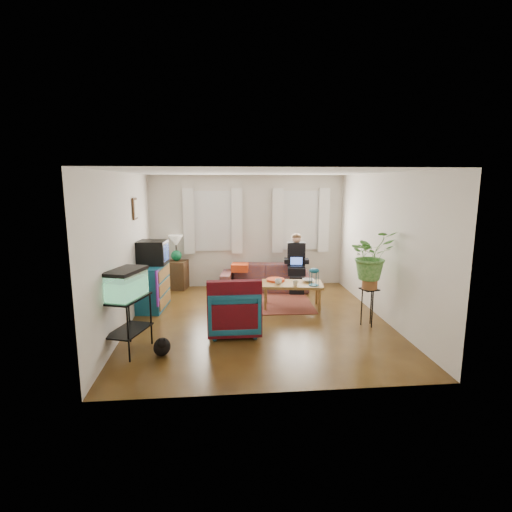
{
  "coord_description": "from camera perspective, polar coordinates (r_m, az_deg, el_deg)",
  "views": [
    {
      "loc": [
        -0.69,
        -6.78,
        2.44
      ],
      "look_at": [
        0.0,
        0.4,
        1.1
      ],
      "focal_mm": 28.0,
      "sensor_mm": 36.0,
      "label": 1
    }
  ],
  "objects": [
    {
      "name": "cup_b",
      "position": [
        7.67,
        5.64,
        -3.87
      ],
      "size": [
        0.12,
        0.12,
        0.1
      ],
      "primitive_type": "imported",
      "rotation": [
        0.0,
        0.0,
        -0.14
      ],
      "color": "beige",
      "rests_on": "coffee_table"
    },
    {
      "name": "curtains_left",
      "position": [
        9.23,
        -6.16,
        4.93
      ],
      "size": [
        1.36,
        0.06,
        1.5
      ],
      "primitive_type": "cube",
      "color": "white",
      "rests_on": "wall_back"
    },
    {
      "name": "window_left",
      "position": [
        9.31,
        -6.16,
        4.98
      ],
      "size": [
        1.08,
        0.04,
        1.38
      ],
      "primitive_type": "cube",
      "color": "white",
      "rests_on": "wall_back"
    },
    {
      "name": "plant_stand",
      "position": [
        7.16,
        15.75,
        -7.05
      ],
      "size": [
        0.34,
        0.34,
        0.66
      ],
      "primitive_type": "cube",
      "rotation": [
        0.0,
        0.0,
        0.27
      ],
      "color": "black",
      "rests_on": "floor"
    },
    {
      "name": "sofa",
      "position": [
        9.13,
        1.26,
        -2.47
      ],
      "size": [
        2.07,
        1.06,
        0.78
      ],
      "primitive_type": "imported",
      "rotation": [
        0.0,
        0.0,
        -0.15
      ],
      "color": "brown",
      "rests_on": "floor"
    },
    {
      "name": "birdcage",
      "position": [
        7.7,
        8.29,
        -2.94
      ],
      "size": [
        0.22,
        0.22,
        0.34
      ],
      "primitive_type": null,
      "rotation": [
        0.0,
        0.0,
        -0.14
      ],
      "color": "#115B6B",
      "rests_on": "coffee_table"
    },
    {
      "name": "curtains_right",
      "position": [
        9.43,
        6.44,
        5.04
      ],
      "size": [
        1.36,
        0.06,
        1.5
      ],
      "primitive_type": "cube",
      "color": "white",
      "rests_on": "wall_back"
    },
    {
      "name": "cup_a",
      "position": [
        7.74,
        3.21,
        -3.68
      ],
      "size": [
        0.15,
        0.15,
        0.11
      ],
      "primitive_type": "imported",
      "rotation": [
        0.0,
        0.0,
        -0.14
      ],
      "color": "white",
      "rests_on": "coffee_table"
    },
    {
      "name": "wall_back",
      "position": [
        9.38,
        -1.22,
        3.54
      ],
      "size": [
        4.5,
        0.01,
        2.6
      ],
      "primitive_type": "cube",
      "color": "silver",
      "rests_on": "floor"
    },
    {
      "name": "wall_right",
      "position": [
        7.48,
        17.73,
        1.25
      ],
      "size": [
        0.01,
        5.0,
        2.6
      ],
      "primitive_type": "cube",
      "color": "silver",
      "rests_on": "floor"
    },
    {
      "name": "wall_left",
      "position": [
        7.06,
        -18.19,
        0.69
      ],
      "size": [
        0.01,
        5.0,
        2.6
      ],
      "primitive_type": "cube",
      "color": "silver",
      "rests_on": "floor"
    },
    {
      "name": "dresser",
      "position": [
        8.04,
        -14.65,
        -4.28
      ],
      "size": [
        0.58,
        1.01,
        0.87
      ],
      "primitive_type": "cube",
      "rotation": [
        0.0,
        0.0,
        -0.11
      ],
      "color": "#105665",
      "rests_on": "floor"
    },
    {
      "name": "window_right",
      "position": [
        9.51,
        6.34,
        5.09
      ],
      "size": [
        1.08,
        0.04,
        1.38
      ],
      "primitive_type": "cube",
      "color": "white",
      "rests_on": "wall_back"
    },
    {
      "name": "wall_front",
      "position": [
        4.49,
        3.54,
        -4.24
      ],
      "size": [
        4.5,
        0.01,
        2.6
      ],
      "primitive_type": "cube",
      "color": "silver",
      "rests_on": "floor"
    },
    {
      "name": "table_lamp",
      "position": [
        9.29,
        -11.34,
        1.03
      ],
      "size": [
        0.4,
        0.4,
        0.6
      ],
      "primitive_type": null,
      "rotation": [
        0.0,
        0.0,
        -0.2
      ],
      "color": "white",
      "rests_on": "side_table"
    },
    {
      "name": "black_cat",
      "position": [
        5.98,
        -13.29,
        -12.26
      ],
      "size": [
        0.3,
        0.4,
        0.31
      ],
      "primitive_type": "ellipsoid",
      "rotation": [
        0.0,
        0.0,
        0.17
      ],
      "color": "black",
      "rests_on": "floor"
    },
    {
      "name": "seated_person",
      "position": [
        9.1,
        5.77,
        -1.26
      ],
      "size": [
        0.58,
        0.68,
        1.18
      ],
      "primitive_type": null,
      "rotation": [
        0.0,
        0.0,
        -0.15
      ],
      "color": "black",
      "rests_on": "sofa"
    },
    {
      "name": "floor",
      "position": [
        7.24,
        0.31,
        -9.17
      ],
      "size": [
        4.5,
        5.0,
        0.01
      ],
      "primitive_type": "cube",
      "color": "#4F2B14",
      "rests_on": "ground"
    },
    {
      "name": "ceiling",
      "position": [
        6.82,
        0.33,
        11.86
      ],
      "size": [
        4.5,
        5.0,
        0.01
      ],
      "primitive_type": "cube",
      "color": "white",
      "rests_on": "wall_back"
    },
    {
      "name": "area_rug",
      "position": [
        8.24,
        0.83,
        -6.65
      ],
      "size": [
        2.04,
        1.65,
        0.01
      ],
      "primitive_type": "cube",
      "rotation": [
        0.0,
        0.0,
        -0.03
      ],
      "color": "brown",
      "rests_on": "floor"
    },
    {
      "name": "crt_tv",
      "position": [
        7.99,
        -14.55,
        0.49
      ],
      "size": [
        0.58,
        0.53,
        0.46
      ],
      "primitive_type": "cube",
      "rotation": [
        0.0,
        0.0,
        -0.11
      ],
      "color": "black",
      "rests_on": "dresser"
    },
    {
      "name": "side_table",
      "position": [
        9.41,
        -11.21,
        -2.65
      ],
      "size": [
        0.53,
        0.53,
        0.66
      ],
      "primitive_type": "cube",
      "rotation": [
        0.0,
        0.0,
        -0.2
      ],
      "color": "#3F2817",
      "rests_on": "floor"
    },
    {
      "name": "armchair",
      "position": [
        6.59,
        -3.21,
        -7.34
      ],
      "size": [
        0.83,
        0.78,
        0.85
      ],
      "primitive_type": "imported",
      "rotation": [
        0.0,
        0.0,
        3.15
      ],
      "color": "navy",
      "rests_on": "floor"
    },
    {
      "name": "aquarium",
      "position": [
        5.96,
        -18.06,
        -3.72
      ],
      "size": [
        0.56,
        0.75,
        0.43
      ],
      "primitive_type": "cube",
      "rotation": [
        0.0,
        0.0,
        -0.33
      ],
      "color": "#7FD899",
      "rests_on": "aquarium_stand"
    },
    {
      "name": "potted_plant",
      "position": [
        6.97,
        16.07,
        -0.91
      ],
      "size": [
        0.89,
        0.82,
        0.83
      ],
      "primitive_type": "imported",
      "rotation": [
        0.0,
        0.0,
        0.27
      ],
      "color": "#599947",
      "rests_on": "plant_stand"
    },
    {
      "name": "bowl",
      "position": [
        7.99,
        7.46,
        -3.49
      ],
      "size": [
        0.26,
        0.26,
        0.06
      ],
      "primitive_type": "imported",
      "rotation": [
        0.0,
        0.0,
        -0.14
      ],
      "color": "white",
      "rests_on": "coffee_table"
    },
    {
      "name": "picture_frame",
      "position": [
        7.8,
        -16.86,
        6.47
      ],
      "size": [
        0.04,
        0.32,
        0.4
      ],
      "primitive_type": "cube",
      "color": "#3D2616",
      "rests_on": "wall_left"
    },
    {
      "name": "aquarium_stand",
      "position": [
        6.14,
        -17.72,
        -9.35
      ],
      "size": [
        0.62,
        0.82,
        0.81
      ],
      "primitive_type": "cube",
      "rotation": [
        0.0,
        0.0,
        -0.33
      ],
      "color": "black",
      "rests_on": "floor"
    },
    {
      "name": "coffee_table",
      "position": [
        7.93,
        5.14,
        -5.58
      ],
      "size": [
        1.26,
        0.81,
        0.49
      ],
      "primitive_type": "cube",
      "rotation": [
        0.0,
        0.0,
        -0.14
      ],
      "color": "brown",
      "rests_on": "floor"
    },
    {
      "name": "serape_throw",
      "position": [
        6.22,
        -3.09,
        -6.71
      ],
      "size": [
        0.85,
        0.2,
        0.7
      ],
      "primitive_type": "cube",
      "rotation": [
        0.0,
        0.0,
        0.01
      ],
      "color": "#9E0A0A",
      "rests_on": "armchair"
    },
    {
      "name": "snack_tray",
      "position": [
        8.01,
        2.81,
        -3.42
      ],
      "size": [
        0.41,
        0.41,
        0.04
      ],
      "primitive_type": "cylinder",
      "rotation": [
        0.0,
        0.0,
        -0.14
      ],
      "color": "#B21414",
      "rests_on": "coffee_table"
    }
  ]
}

